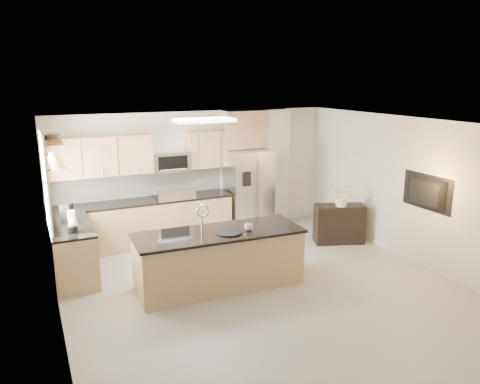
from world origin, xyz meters
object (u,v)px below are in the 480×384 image
credenza (339,224)px  television (423,193)px  range (174,218)px  bowl (50,135)px  cup (249,227)px  platter (229,232)px  island (219,259)px  kettle (73,218)px  blender (72,223)px  coffee_maker (67,213)px  microwave (170,162)px  refrigerator (248,191)px  flower_vase (342,189)px

credenza → television: 1.94m
range → bowl: bearing=-157.3°
cup → platter: size_ratio=0.33×
island → cup: (0.45, -0.14, 0.51)m
credenza → kettle: bearing=-165.5°
credenza → television: television is taller
blender → coffee_maker: (-0.02, 0.61, -0.01)m
microwave → coffee_maker: (-2.09, -0.99, -0.56)m
bowl → television: 6.25m
microwave → cup: 2.77m
microwave → island: microwave is taller
range → refrigerator: (1.66, -0.05, 0.42)m
platter → refrigerator: bearing=58.3°
range → coffee_maker: bearing=-157.6°
credenza → cup: size_ratio=7.35×
credenza → bowl: bearing=-166.3°
island → bowl: 3.30m
bowl → microwave: bearing=25.3°
microwave → kettle: bearing=-150.3°
refrigerator → coffee_maker: (-3.75, -0.82, 0.18)m
range → platter: (0.13, -2.53, 0.46)m
range → cup: (0.46, -2.53, 0.50)m
refrigerator → blender: size_ratio=5.01×
blender → range: bearing=35.4°
range → blender: (-2.07, -1.47, 0.60)m
flower_vase → television: 1.64m
platter → television: television is taller
range → microwave: bearing=90.0°
blender → television: 5.83m
television → blender: bearing=73.6°
platter → coffee_maker: 2.78m
refrigerator → television: size_ratio=1.65×
television → bowl: bearing=69.3°
platter → television: (3.38, -0.59, 0.42)m
range → credenza: range is taller
range → flower_vase: 3.43m
credenza → bowl: (-5.25, 0.57, 2.00)m
island → cup: size_ratio=20.24×
platter → kettle: bearing=145.3°
island → television: size_ratio=2.50×
credenza → microwave: bearing=171.3°
range → television: bearing=-41.6°
refrigerator → flower_vase: refrigerator is taller
island → bowl: bowl is taller
credenza → island: bearing=-143.7°
coffee_maker → bowl: bearing=-152.8°
coffee_maker → range: bearing=22.4°
refrigerator → blender: 4.00m
range → coffee_maker: 2.34m
island → platter: island is taller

